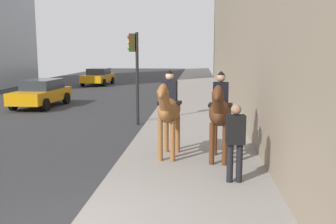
{
  "coord_description": "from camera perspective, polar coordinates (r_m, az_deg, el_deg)",
  "views": [
    {
      "loc": [
        -5.61,
        -2.06,
        2.93
      ],
      "look_at": [
        4.0,
        -1.3,
        1.4
      ],
      "focal_mm": 41.22,
      "sensor_mm": 36.0,
      "label": 1
    }
  ],
  "objects": [
    {
      "name": "car_far_lane",
      "position": [
        34.24,
        -10.29,
        5.2
      ],
      "size": [
        4.42,
        2.21,
        1.44
      ],
      "rotation": [
        0.0,
        0.0,
        3.09
      ],
      "color": "orange",
      "rests_on": "ground"
    },
    {
      "name": "mounted_horse_near",
      "position": [
        10.12,
        0.13,
        0.47
      ],
      "size": [
        2.15,
        0.69,
        2.33
      ],
      "rotation": [
        0.0,
        0.0,
        3.05
      ],
      "color": "brown",
      "rests_on": "sidewalk_slab"
    },
    {
      "name": "mounted_horse_far",
      "position": [
        9.87,
        7.7,
        0.1
      ],
      "size": [
        2.15,
        0.74,
        2.31
      ],
      "rotation": [
        0.0,
        0.0,
        3.02
      ],
      "color": "#4C2B16",
      "rests_on": "sidewalk_slab"
    },
    {
      "name": "car_near_lane",
      "position": [
        21.45,
        -18.2,
        2.75
      ],
      "size": [
        4.37,
        2.07,
        1.44
      ],
      "rotation": [
        0.0,
        0.0,
        3.09
      ],
      "color": "orange",
      "rests_on": "ground"
    },
    {
      "name": "pedestrian_greeting",
      "position": [
        8.35,
        9.92,
        -3.8
      ],
      "size": [
        0.28,
        0.41,
        1.7
      ],
      "rotation": [
        0.0,
        0.0,
        0.06
      ],
      "color": "black",
      "rests_on": "sidewalk_slab"
    },
    {
      "name": "traffic_light_near_curb",
      "position": [
        15.29,
        -4.93,
        7.2
      ],
      "size": [
        0.2,
        0.44,
        3.65
      ],
      "color": "black",
      "rests_on": "ground"
    }
  ]
}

